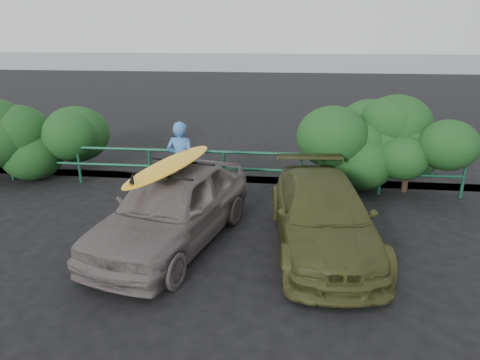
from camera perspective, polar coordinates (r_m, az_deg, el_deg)
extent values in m
plane|color=black|center=(7.31, -16.32, -14.31)|extent=(80.00, 80.00, 0.00)
plane|color=#515E63|center=(65.74, 4.44, 15.61)|extent=(200.00, 200.00, 0.00)
imported|color=#635A59|center=(8.35, -8.93, -3.51)|extent=(2.81, 4.73, 1.51)
imported|color=#3C3F1C|center=(8.32, 10.96, -4.55)|extent=(2.20, 4.57, 1.28)
imported|color=#3C74B5|center=(10.48, -7.85, 2.53)|extent=(0.76, 0.55, 1.95)
ellipsoid|color=yellow|center=(8.07, -9.24, 2.04)|extent=(1.33, 3.03, 0.09)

